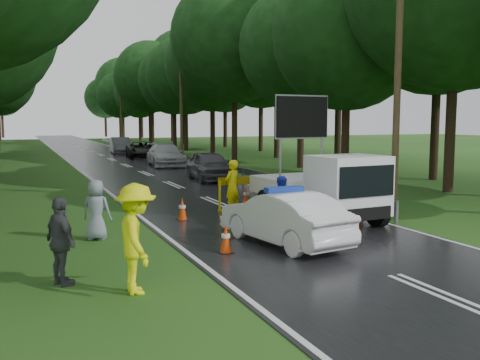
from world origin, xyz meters
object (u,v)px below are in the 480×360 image
police_sedan (284,218)px  officer (232,186)px  barrier (257,184)px  queue_car_second (166,155)px  work_truck (324,188)px  queue_car_fourth (120,146)px  queue_car_third (141,150)px  civilian (283,203)px  queue_car_first (210,166)px

police_sedan → officer: (0.56, 4.90, 0.23)m
barrier → queue_car_second: size_ratio=0.54×
work_truck → queue_car_fourth: 35.85m
queue_car_fourth → police_sedan: bearing=-89.3°
queue_car_fourth → queue_car_second: bearing=-83.2°
queue_car_fourth → officer: bearing=-88.9°
work_truck → queue_car_third: (0.84, 29.85, -0.38)m
work_truck → queue_car_fourth: bearing=85.4°
police_sedan → civilian: bearing=-126.2°
queue_car_fourth → civilian: bearing=-88.2°
queue_car_fourth → queue_car_third: bearing=-79.0°
barrier → officer: bearing=-164.2°
police_sedan → queue_car_second: (3.24, 23.76, 0.09)m
police_sedan → queue_car_third: bearing=-105.6°
queue_car_fourth → barrier: bearing=-87.1°
queue_car_second → police_sedan: bearing=-92.3°
civilian → queue_car_third: civilian is taller
queue_car_third → queue_car_second: bearing=-84.8°
barrier → civilian: size_ratio=1.84×
officer → queue_car_first: bearing=-136.0°
work_truck → barrier: (-0.96, 2.90, -0.17)m
barrier → queue_car_fourth: 32.97m
civilian → queue_car_third: (2.58, 30.45, -0.10)m
police_sedan → barrier: bearing=-116.9°
civilian → queue_car_second: 22.25m
police_sedan → officer: 4.94m
barrier → officer: 1.07m
barrier → officer: officer is taller
work_truck → queue_car_third: 29.86m
barrier → queue_car_fourth: bearing=90.7°
queue_car_first → queue_car_second: bearing=94.7°
queue_car_second → queue_car_fourth: queue_car_fourth is taller
queue_car_first → queue_car_third: queue_car_first is taller
police_sedan → work_truck: size_ratio=0.84×
barrier → queue_car_third: (1.80, 26.95, -0.22)m
civilian → queue_car_first: bearing=71.7°
officer → queue_car_third: (2.84, 27.19, -0.22)m
barrier → civilian: civilian is taller
police_sedan → queue_car_third: size_ratio=0.86×
officer → queue_car_fourth: (2.20, 33.19, -0.14)m
work_truck → queue_car_fourth: work_truck is taller
police_sedan → queue_car_third: 32.27m
officer → queue_car_second: officer is taller
police_sedan → civilian: 1.84m
officer → civilian: (0.26, -3.26, -0.12)m
officer → civilian: bearing=63.8°
barrier → queue_car_second: 18.69m
queue_car_second → barrier: bearing=-89.6°
queue_car_first → civilian: bearing=-95.0°
work_truck → queue_car_third: size_ratio=1.03×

